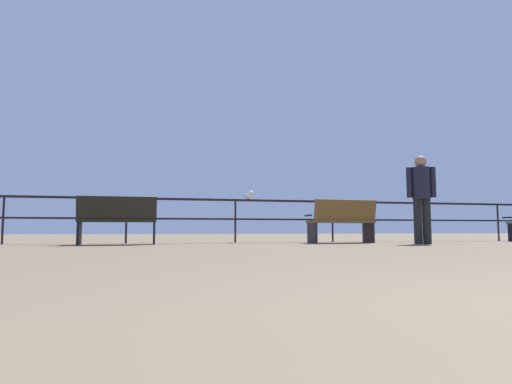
% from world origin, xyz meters
% --- Properties ---
extents(pier_railing, '(19.03, 0.05, 0.98)m').
position_xyz_m(pier_railing, '(0.00, 9.53, 0.74)').
color(pier_railing, black).
rests_on(pier_railing, ground_plane).
extents(bench_near_left, '(1.48, 0.62, 0.93)m').
position_xyz_m(bench_near_left, '(-2.50, 8.67, 0.52)').
color(bench_near_left, black).
rests_on(bench_near_left, ground_plane).
extents(bench_near_right, '(1.48, 0.75, 0.94)m').
position_xyz_m(bench_near_right, '(2.23, 8.66, 0.51)').
color(bench_near_right, brown).
rests_on(bench_near_right, ground_plane).
extents(person_by_bench, '(0.54, 0.34, 1.80)m').
position_xyz_m(person_by_bench, '(3.47, 7.58, 1.03)').
color(person_by_bench, black).
rests_on(person_by_bench, ground_plane).
extents(seagull_on_rail, '(0.21, 0.40, 0.19)m').
position_xyz_m(seagull_on_rail, '(0.31, 9.51, 1.07)').
color(seagull_on_rail, silver).
rests_on(seagull_on_rail, pier_railing).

